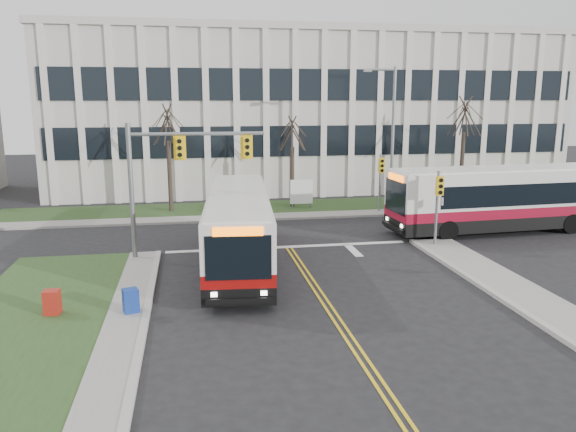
# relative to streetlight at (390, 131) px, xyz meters

# --- Properties ---
(ground) EXTENTS (120.00, 120.00, 0.00)m
(ground) POSITION_rel_streetlight_xyz_m (-8.03, -16.20, -5.19)
(ground) COLOR black
(ground) RESTS_ON ground
(sidewalk_west) EXTENTS (1.20, 26.00, 0.14)m
(sidewalk_west) POSITION_rel_streetlight_xyz_m (-15.03, -21.20, -5.12)
(sidewalk_west) COLOR #9E9B93
(sidewalk_west) RESTS_ON ground
(sidewalk_cross) EXTENTS (44.00, 1.60, 0.14)m
(sidewalk_cross) POSITION_rel_streetlight_xyz_m (-3.03, -1.00, -5.12)
(sidewalk_cross) COLOR #9E9B93
(sidewalk_cross) RESTS_ON ground
(building_lawn) EXTENTS (44.00, 5.00, 0.12)m
(building_lawn) POSITION_rel_streetlight_xyz_m (-3.03, 1.80, -5.13)
(building_lawn) COLOR #2B481F
(building_lawn) RESTS_ON ground
(office_building) EXTENTS (40.00, 16.00, 12.00)m
(office_building) POSITION_rel_streetlight_xyz_m (-3.03, 13.80, 0.81)
(office_building) COLOR beige
(office_building) RESTS_ON ground
(mast_arm_signal) EXTENTS (6.11, 0.38, 6.20)m
(mast_arm_signal) POSITION_rel_streetlight_xyz_m (-13.65, -9.04, -0.94)
(mast_arm_signal) COLOR slate
(mast_arm_signal) RESTS_ON ground
(signal_pole_near) EXTENTS (0.34, 0.39, 3.80)m
(signal_pole_near) POSITION_rel_streetlight_xyz_m (-0.83, -9.30, -2.69)
(signal_pole_near) COLOR slate
(signal_pole_near) RESTS_ON ground
(signal_pole_far) EXTENTS (0.34, 0.39, 3.80)m
(signal_pole_far) POSITION_rel_streetlight_xyz_m (-0.83, -0.80, -2.69)
(signal_pole_far) COLOR slate
(signal_pole_far) RESTS_ON ground
(streetlight) EXTENTS (2.15, 0.25, 9.20)m
(streetlight) POSITION_rel_streetlight_xyz_m (0.00, 0.00, 0.00)
(streetlight) COLOR slate
(streetlight) RESTS_ON ground
(directory_sign) EXTENTS (1.50, 0.12, 2.00)m
(directory_sign) POSITION_rel_streetlight_xyz_m (-5.53, 1.30, -4.02)
(directory_sign) COLOR slate
(directory_sign) RESTS_ON ground
(tree_left) EXTENTS (1.80, 1.80, 7.70)m
(tree_left) POSITION_rel_streetlight_xyz_m (-14.03, 1.80, 0.32)
(tree_left) COLOR #42352B
(tree_left) RESTS_ON ground
(tree_mid) EXTENTS (1.80, 1.80, 6.82)m
(tree_mid) POSITION_rel_streetlight_xyz_m (-6.03, 2.00, -0.31)
(tree_mid) COLOR #42352B
(tree_mid) RESTS_ON ground
(tree_right) EXTENTS (1.80, 1.80, 8.25)m
(tree_right) POSITION_rel_streetlight_xyz_m (5.97, 1.80, 0.71)
(tree_right) COLOR #42352B
(tree_right) RESTS_ON ground
(bus_main) EXTENTS (3.55, 12.06, 3.17)m
(bus_main) POSITION_rel_streetlight_xyz_m (-10.71, -10.59, -3.61)
(bus_main) COLOR silver
(bus_main) RESTS_ON ground
(bus_cross) EXTENTS (13.22, 3.64, 3.49)m
(bus_cross) POSITION_rel_streetlight_xyz_m (4.34, -6.70, -3.45)
(bus_cross) COLOR silver
(bus_cross) RESTS_ON ground
(newspaper_box_blue) EXTENTS (0.61, 0.58, 0.95)m
(newspaper_box_blue) POSITION_rel_streetlight_xyz_m (-14.83, -15.95, -4.72)
(newspaper_box_blue) COLOR navy
(newspaper_box_blue) RESTS_ON ground
(newspaper_box_red) EXTENTS (0.54, 0.49, 0.95)m
(newspaper_box_red) POSITION_rel_streetlight_xyz_m (-17.43, -15.63, -4.72)
(newspaper_box_red) COLOR #A01E14
(newspaper_box_red) RESTS_ON ground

